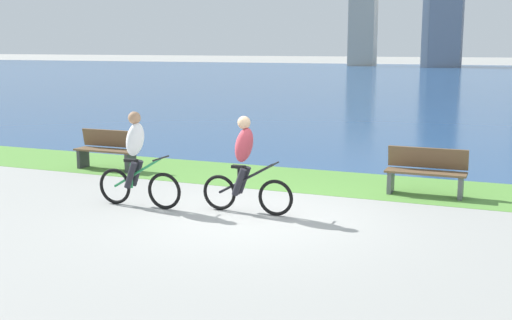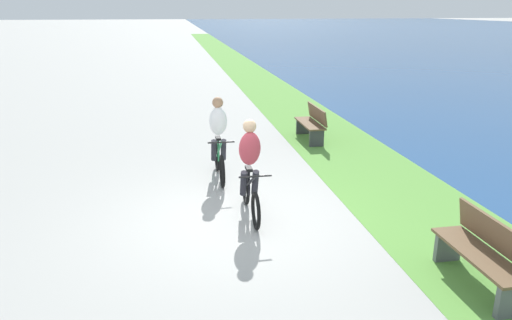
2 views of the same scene
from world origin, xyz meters
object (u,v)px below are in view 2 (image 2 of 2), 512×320
Objects in this scene: bench_near_path at (484,254)px; bench_far_along_path at (312,123)px; cyclist_lead at (250,168)px; cyclist_trailing at (219,139)px.

bench_near_path is 7.15m from bench_far_along_path.
bench_near_path is at bearing 43.21° from cyclist_lead.
cyclist_trailing is at bearing -148.42° from bench_near_path.
bench_far_along_path is (-2.54, 2.73, -0.39)m from cyclist_trailing.
cyclist_lead reaches higher than bench_near_path.
cyclist_lead is 1.11× the size of bench_near_path.
cyclist_lead is at bearing -136.79° from bench_near_path.
cyclist_trailing is 3.75m from bench_far_along_path.
cyclist_trailing reaches higher than cyclist_lead.
cyclist_lead is at bearing -28.27° from bench_far_along_path.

